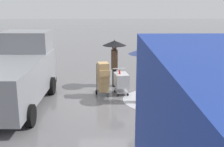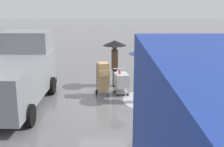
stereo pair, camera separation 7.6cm
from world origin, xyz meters
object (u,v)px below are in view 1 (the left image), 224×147
at_px(cargo_van_parked_right, 16,75).
at_px(hand_dolly_boxes, 103,77).
at_px(shopping_cart_vendor, 121,81).
at_px(pedestrian_black_side, 143,62).
at_px(pedestrian_pink_side, 114,52).

xyz_separation_m(cargo_van_parked_right, hand_dolly_boxes, (-3.20, -0.95, -0.37)).
xyz_separation_m(shopping_cart_vendor, pedestrian_black_side, (-0.75, 1.01, 1.00)).
distance_m(cargo_van_parked_right, pedestrian_pink_side, 4.40).
bearing_deg(pedestrian_black_side, hand_dolly_boxes, -25.35).
bearing_deg(hand_dolly_boxes, pedestrian_pink_side, -109.66).
distance_m(shopping_cart_vendor, pedestrian_black_side, 1.61).
bearing_deg(pedestrian_black_side, shopping_cart_vendor, -53.38).
relative_size(cargo_van_parked_right, pedestrian_pink_side, 2.52).
height_order(hand_dolly_boxes, pedestrian_pink_side, pedestrian_pink_side).
relative_size(cargo_van_parked_right, hand_dolly_boxes, 3.83).
relative_size(cargo_van_parked_right, shopping_cart_vendor, 5.18).
bearing_deg(pedestrian_pink_side, shopping_cart_vendor, 102.87).
relative_size(shopping_cart_vendor, hand_dolly_boxes, 0.74).
xyz_separation_m(cargo_van_parked_right, shopping_cart_vendor, (-3.95, -1.25, -0.61)).
relative_size(hand_dolly_boxes, pedestrian_black_side, 0.66).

